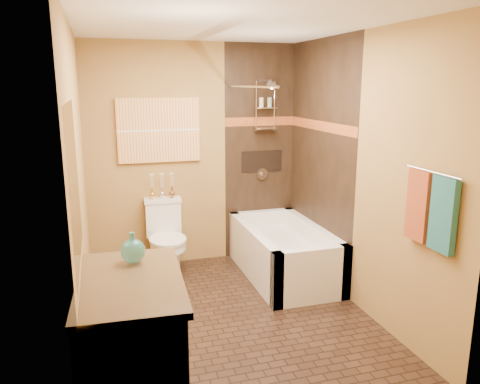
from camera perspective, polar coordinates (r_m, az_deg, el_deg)
name	(u,v)px	position (r m, az deg, el deg)	size (l,w,h in m)	color
floor	(232,317)	(4.35, -1.03, -15.01)	(3.00, 3.00, 0.00)	black
wall_left	(80,190)	(3.78, -18.88, 0.20)	(0.02, 3.00, 2.50)	#A3823F
wall_right	(358,173)	(4.39, 14.14, 2.22)	(0.02, 3.00, 2.50)	#A3823F
wall_back	(195,156)	(5.36, -5.50, 4.44)	(2.40, 0.02, 2.50)	#A3823F
wall_front	(307,235)	(2.56, 8.15, -5.21)	(2.40, 0.02, 2.50)	#A3823F
ceiling	(230,24)	(3.86, -1.19, 19.81)	(3.00, 3.00, 0.00)	silver
alcove_tile_back	(260,153)	(5.55, 2.42, 4.79)	(0.85, 0.01, 2.50)	black
alcove_tile_right	(319,161)	(5.03, 9.66, 3.77)	(0.01, 1.50, 2.50)	black
mosaic_band_back	(260,121)	(5.50, 2.49, 8.59)	(0.85, 0.01, 0.10)	maroon
mosaic_band_right	(320,126)	(4.99, 9.72, 7.97)	(0.01, 1.50, 0.10)	maroon
alcove_niche	(262,161)	(5.57, 2.67, 3.77)	(0.50, 0.01, 0.25)	black
shower_fixtures	(265,118)	(5.41, 3.11, 9.00)	(0.24, 0.33, 1.16)	silver
curtain_rod	(249,87)	(4.67, 1.12, 12.73)	(0.03, 0.03, 1.55)	silver
towel_bar	(433,172)	(3.49, 22.45, 2.23)	(0.02, 0.02, 0.55)	silver
towel_teal	(443,215)	(3.45, 23.54, -2.57)	(0.05, 0.22, 0.52)	#1C585F
towel_rust	(418,206)	(3.65, 20.93, -1.56)	(0.05, 0.22, 0.52)	#96341B
sunset_painting	(159,130)	(5.23, -9.86, 7.42)	(0.90, 0.04, 0.70)	orange
vanity_mirror	(74,184)	(2.75, -19.57, 0.87)	(0.01, 1.00, 0.90)	white
bathtub	(283,256)	(5.14, 5.31, -7.79)	(0.80, 1.50, 0.55)	white
toilet	(166,237)	(5.21, -9.00, -5.47)	(0.42, 0.61, 0.80)	white
vanity	(132,347)	(3.13, -12.98, -17.89)	(0.68, 1.05, 0.90)	black
teal_bottle	(133,248)	(3.14, -12.95, -6.63)	(0.16, 0.16, 0.25)	#2A8077
bud_vases	(162,185)	(5.24, -9.49, 0.82)	(0.28, 0.06, 0.27)	gold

